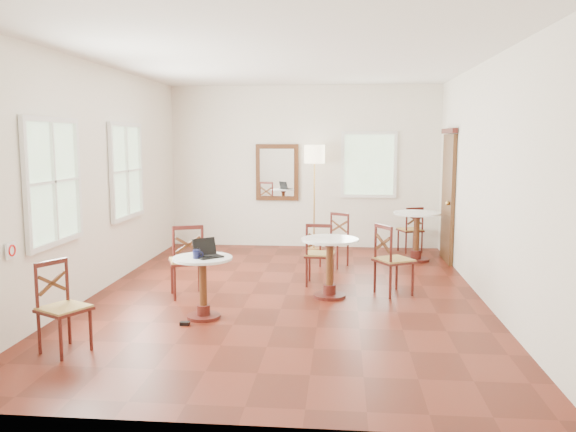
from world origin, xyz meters
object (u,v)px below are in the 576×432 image
Objects in this scene: chair_mid_a at (320,254)px; chair_back_a at (411,230)px; mouse at (207,256)px; cafe_table_back at (417,231)px; cafe_table_near at (203,280)px; chair_back_b at (335,240)px; chair_near_b at (62,307)px; chair_mid_b at (392,260)px; laptop at (207,252)px; floor_lamp at (314,161)px; chair_near_a at (187,261)px; power_adapter at (185,323)px; water_glass at (198,254)px; navy_mug at (197,254)px; cafe_table_mid at (330,261)px.

chair_mid_a is 1.07× the size of chair_back_a.
cafe_table_back is at bearing 60.39° from mouse.
chair_back_b reaches higher than cafe_table_near.
chair_mid_a reaches higher than cafe_table_near.
cafe_table_back is 1.45m from chair_back_b.
chair_mid_a is at bearing -11.87° from chair_near_b.
chair_near_b reaches higher than cafe_table_near.
chair_mid_a reaches higher than mouse.
chair_back_a is (0.57, 2.93, -0.05)m from chair_mid_b.
laptop reaches higher than cafe_table_near.
chair_mid_b is 1.82m from chair_back_b.
floor_lamp is 17.80× the size of mouse.
floor_lamp is (1.47, 3.35, 1.15)m from chair_near_a.
chair_mid_b is 3.41m from floor_lamp.
chair_near_b is at bearing -136.90° from power_adapter.
cafe_table_near is 6.50× the size of water_glass.
chair_near_b is 1.61m from mouse.
chair_near_a reaches higher than cafe_table_near.
chair_back_a is 5.11m from navy_mug.
cafe_table_back is at bearing 50.74° from cafe_table_near.
chair_mid_b is (0.96, -0.40, 0.02)m from chair_mid_a.
power_adapter is (0.27, -1.15, -0.45)m from chair_near_a.
cafe_table_near is at bearing 62.13° from power_adapter.
water_glass reaches higher than cafe_table_near.
mouse is at bearing 90.68° from chair_mid_b.
chair_near_a reaches higher than navy_mug.
laptop is at bearing 22.96° from cafe_table_near.
chair_near_b is (-2.49, -2.16, -0.04)m from cafe_table_mid.
floor_lamp reaches higher than chair_mid_b.
floor_lamp is (-0.21, 2.59, 1.18)m from chair_mid_a.
power_adapter is at bearing -127.74° from mouse.
chair_near_b is 4.76m from chair_back_b.
water_glass is at bearing 56.72° from chair_mid_a.
mouse is (-0.98, -4.29, -0.90)m from floor_lamp.
cafe_table_near is 0.92× the size of cafe_table_mid.
chair_near_b is (-0.66, -2.03, -0.04)m from chair_near_a.
mouse is at bearing 58.77° from chair_mid_a.
chair_near_b is at bearing -175.50° from laptop.
cafe_table_back and water_glass have the same top height.
cafe_table_back is 6.76× the size of navy_mug.
chair_mid_b reaches higher than cafe_table_mid.
mouse is (-2.14, -1.30, 0.27)m from chair_mid_b.
cafe_table_back is 0.86× the size of chair_near_a.
chair_near_a is at bearing -102.02° from chair_back_b.
navy_mug is at bearing 174.59° from water_glass.
chair_mid_a is 8.65× the size of power_adapter.
navy_mug is at bearing -117.93° from cafe_table_near.
power_adapter is (-0.22, -0.21, -0.71)m from mouse.
mouse is (0.07, -0.07, 0.29)m from cafe_table_near.
laptop is 0.13m from water_glass.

